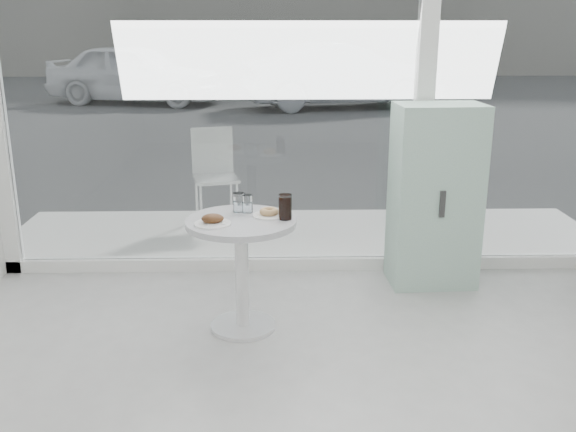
{
  "coord_description": "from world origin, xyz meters",
  "views": [
    {
      "loc": [
        -0.29,
        -2.06,
        1.97
      ],
      "look_at": [
        -0.2,
        1.7,
        0.85
      ],
      "focal_mm": 40.0,
      "sensor_mm": 36.0,
      "label": 1
    }
  ],
  "objects_px": {
    "plate_donut": "(269,213)",
    "car_silver": "(341,76)",
    "water_tumbler_a": "(239,204)",
    "mint_cabinet": "(435,196)",
    "patio_chair": "(215,170)",
    "car_white": "(136,73)",
    "water_tumbler_b": "(247,205)",
    "main_table": "(241,251)",
    "plate_fritter": "(213,220)",
    "cola_glass": "(285,207)"
  },
  "relations": [
    {
      "from": "plate_fritter",
      "to": "water_tumbler_b",
      "type": "distance_m",
      "value": 0.34
    },
    {
      "from": "mint_cabinet",
      "to": "patio_chair",
      "type": "xyz_separation_m",
      "value": [
        -1.82,
        1.47,
        -0.11
      ]
    },
    {
      "from": "main_table",
      "to": "plate_fritter",
      "type": "xyz_separation_m",
      "value": [
        -0.17,
        -0.11,
        0.25
      ]
    },
    {
      "from": "water_tumbler_b",
      "to": "cola_glass",
      "type": "bearing_deg",
      "value": -32.61
    },
    {
      "from": "water_tumbler_a",
      "to": "cola_glass",
      "type": "bearing_deg",
      "value": -29.69
    },
    {
      "from": "car_white",
      "to": "car_silver",
      "type": "xyz_separation_m",
      "value": [
        5.19,
        -1.08,
        0.02
      ]
    },
    {
      "from": "car_silver",
      "to": "water_tumbler_b",
      "type": "height_order",
      "value": "car_silver"
    },
    {
      "from": "mint_cabinet",
      "to": "car_white",
      "type": "distance_m",
      "value": 13.14
    },
    {
      "from": "car_white",
      "to": "plate_donut",
      "type": "xyz_separation_m",
      "value": [
        3.5,
        -12.96,
        0.03
      ]
    },
    {
      "from": "water_tumbler_b",
      "to": "plate_fritter",
      "type": "bearing_deg",
      "value": -127.41
    },
    {
      "from": "patio_chair",
      "to": "plate_donut",
      "type": "bearing_deg",
      "value": -89.19
    },
    {
      "from": "car_silver",
      "to": "cola_glass",
      "type": "relative_size",
      "value": 28.79
    },
    {
      "from": "patio_chair",
      "to": "plate_donut",
      "type": "distance_m",
      "value": 2.27
    },
    {
      "from": "car_silver",
      "to": "plate_donut",
      "type": "height_order",
      "value": "car_silver"
    },
    {
      "from": "patio_chair",
      "to": "cola_glass",
      "type": "bearing_deg",
      "value": -87.12
    },
    {
      "from": "mint_cabinet",
      "to": "patio_chair",
      "type": "bearing_deg",
      "value": 138.54
    },
    {
      "from": "water_tumbler_a",
      "to": "car_silver",
      "type": "bearing_deg",
      "value": 80.86
    },
    {
      "from": "patio_chair",
      "to": "water_tumbler_a",
      "type": "height_order",
      "value": "patio_chair"
    },
    {
      "from": "patio_chair",
      "to": "cola_glass",
      "type": "xyz_separation_m",
      "value": [
        0.65,
        -2.26,
        0.26
      ]
    },
    {
      "from": "car_white",
      "to": "plate_fritter",
      "type": "height_order",
      "value": "car_white"
    },
    {
      "from": "plate_fritter",
      "to": "water_tumbler_a",
      "type": "bearing_deg",
      "value": 62.02
    },
    {
      "from": "mint_cabinet",
      "to": "plate_donut",
      "type": "height_order",
      "value": "mint_cabinet"
    },
    {
      "from": "car_white",
      "to": "cola_glass",
      "type": "xyz_separation_m",
      "value": [
        3.6,
        -13.03,
        0.08
      ]
    },
    {
      "from": "patio_chair",
      "to": "water_tumbler_a",
      "type": "bearing_deg",
      "value": -93.76
    },
    {
      "from": "car_silver",
      "to": "mint_cabinet",
      "type": "bearing_deg",
      "value": 166.11
    },
    {
      "from": "main_table",
      "to": "cola_glass",
      "type": "bearing_deg",
      "value": -0.56
    },
    {
      "from": "mint_cabinet",
      "to": "plate_donut",
      "type": "bearing_deg",
      "value": -152.97
    },
    {
      "from": "main_table",
      "to": "mint_cabinet",
      "type": "xyz_separation_m",
      "value": [
        1.46,
        0.79,
        0.16
      ]
    },
    {
      "from": "mint_cabinet",
      "to": "plate_donut",
      "type": "relative_size",
      "value": 6.59
    },
    {
      "from": "patio_chair",
      "to": "car_silver",
      "type": "relative_size",
      "value": 0.2
    },
    {
      "from": "plate_fritter",
      "to": "water_tumbler_b",
      "type": "bearing_deg",
      "value": 52.59
    },
    {
      "from": "main_table",
      "to": "car_white",
      "type": "distance_m",
      "value": 13.44
    },
    {
      "from": "plate_fritter",
      "to": "cola_glass",
      "type": "distance_m",
      "value": 0.47
    },
    {
      "from": "patio_chair",
      "to": "car_white",
      "type": "xyz_separation_m",
      "value": [
        -2.95,
        10.77,
        0.17
      ]
    },
    {
      "from": "main_table",
      "to": "car_silver",
      "type": "xyz_separation_m",
      "value": [
        1.88,
        11.94,
        0.23
      ]
    },
    {
      "from": "mint_cabinet",
      "to": "patio_chair",
      "type": "height_order",
      "value": "mint_cabinet"
    },
    {
      "from": "plate_donut",
      "to": "car_silver",
      "type": "bearing_deg",
      "value": 81.89
    },
    {
      "from": "patio_chair",
      "to": "plate_donut",
      "type": "height_order",
      "value": "patio_chair"
    },
    {
      "from": "mint_cabinet",
      "to": "water_tumbler_a",
      "type": "relative_size",
      "value": 10.78
    },
    {
      "from": "plate_donut",
      "to": "water_tumbler_b",
      "type": "distance_m",
      "value": 0.18
    },
    {
      "from": "car_silver",
      "to": "water_tumbler_b",
      "type": "relative_size",
      "value": 39.12
    },
    {
      "from": "plate_fritter",
      "to": "car_silver",
      "type": "bearing_deg",
      "value": 80.38
    },
    {
      "from": "cola_glass",
      "to": "car_white",
      "type": "bearing_deg",
      "value": 105.46
    },
    {
      "from": "car_silver",
      "to": "cola_glass",
      "type": "distance_m",
      "value": 12.05
    },
    {
      "from": "mint_cabinet",
      "to": "cola_glass",
      "type": "height_order",
      "value": "mint_cabinet"
    },
    {
      "from": "water_tumbler_a",
      "to": "water_tumbler_b",
      "type": "xyz_separation_m",
      "value": [
        0.05,
        -0.01,
        -0.0
      ]
    },
    {
      "from": "car_white",
      "to": "car_silver",
      "type": "height_order",
      "value": "car_silver"
    },
    {
      "from": "plate_donut",
      "to": "water_tumbler_a",
      "type": "xyz_separation_m",
      "value": [
        -0.2,
        0.11,
        0.04
      ]
    },
    {
      "from": "mint_cabinet",
      "to": "car_silver",
      "type": "distance_m",
      "value": 11.16
    },
    {
      "from": "mint_cabinet",
      "to": "car_white",
      "type": "bearing_deg",
      "value": 108.75
    }
  ]
}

